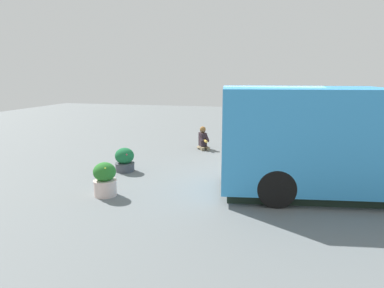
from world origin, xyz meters
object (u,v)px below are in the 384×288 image
object	(u,v)px
planter_flowering_far	(105,179)
person_customer	(203,140)
planter_flowering_near	(125,160)
food_truck	(328,145)

from	to	relation	value
planter_flowering_far	person_customer	bearing A→B (deg)	-10.66
planter_flowering_near	planter_flowering_far	bearing A→B (deg)	-167.07
person_customer	planter_flowering_near	xyz separation A→B (m)	(-3.54, 1.51, 0.00)
planter_flowering_near	planter_flowering_far	size ratio (longest dim) A/B	0.87
planter_flowering_near	food_truck	bearing A→B (deg)	-96.35
person_customer	planter_flowering_near	world-z (taller)	person_customer
food_truck	planter_flowering_far	world-z (taller)	food_truck
planter_flowering_near	planter_flowering_far	xyz separation A→B (m)	(-2.01, -0.46, 0.06)
person_customer	planter_flowering_far	world-z (taller)	person_customer
food_truck	person_customer	size ratio (longest dim) A/B	6.37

